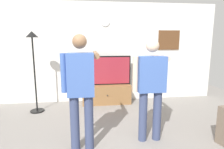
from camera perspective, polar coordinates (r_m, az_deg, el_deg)
back_wall at (r=5.41m, az=-2.58°, el=6.44°), size 6.40×0.10×2.70m
tv_stand at (r=5.26m, az=-1.60°, el=-5.80°), size 1.28×0.44×0.51m
television at (r=5.16m, az=-1.69°, el=1.19°), size 1.30×0.07×0.77m
wall_clock at (r=5.36m, az=-2.04°, el=15.33°), size 0.25×0.03×0.25m
framed_picture at (r=5.81m, az=16.38°, el=9.70°), size 0.62×0.04×0.54m
floor_lamp at (r=4.80m, az=-22.17°, el=5.30°), size 0.32×0.32×1.90m
person_standing_nearer_lamp at (r=2.95m, az=-9.14°, el=-3.55°), size 0.58×0.78×1.79m
person_standing_nearer_couch at (r=3.27m, az=11.40°, el=-2.81°), size 0.63×0.78×1.72m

